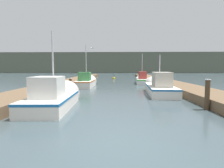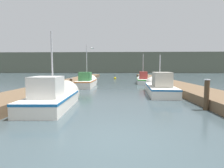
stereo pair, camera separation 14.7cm
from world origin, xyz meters
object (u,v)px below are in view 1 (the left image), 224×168
at_px(fishing_boat_0, 55,97).
at_px(seagull_lead, 92,48).
at_px(mooring_piling_0, 207,94).
at_px(fishing_boat_1, 158,86).
at_px(channel_buoy, 114,78).
at_px(fishing_boat_3, 142,79).
at_px(fishing_boat_2, 87,82).
at_px(mooring_piling_1, 70,83).

relative_size(fishing_boat_0, seagull_lead, 9.35).
height_order(fishing_boat_0, seagull_lead, seagull_lead).
xyz_separation_m(mooring_piling_0, seagull_lead, (-6.51, 8.32, 3.04)).
relative_size(fishing_boat_1, channel_buoy, 6.76).
xyz_separation_m(fishing_boat_1, channel_buoy, (-3.77, 16.78, -0.36)).
xyz_separation_m(fishing_boat_3, mooring_piling_0, (0.91, -14.60, 0.27)).
xyz_separation_m(fishing_boat_0, fishing_boat_2, (-0.05, 9.62, 0.01)).
distance_m(fishing_boat_1, mooring_piling_0, 5.72).
height_order(mooring_piling_0, seagull_lead, seagull_lead).
bearing_deg(mooring_piling_1, fishing_boat_0, -80.65).
xyz_separation_m(fishing_boat_1, mooring_piling_1, (-7.67, 2.67, -0.00)).
bearing_deg(fishing_boat_0, fishing_boat_2, 87.97).
relative_size(fishing_boat_1, fishing_boat_2, 1.21).
relative_size(fishing_boat_2, seagull_lead, 10.46).
bearing_deg(fishing_boat_2, seagull_lead, -66.24).
distance_m(fishing_boat_1, channel_buoy, 17.21).
xyz_separation_m(mooring_piling_1, channel_buoy, (3.90, 14.12, -0.35)).
relative_size(fishing_boat_1, fishing_boat_3, 1.09).
bearing_deg(fishing_boat_0, mooring_piling_0, -6.61).
height_order(channel_buoy, seagull_lead, seagull_lead).
bearing_deg(channel_buoy, mooring_piling_1, -105.43).
xyz_separation_m(fishing_boat_0, channel_buoy, (2.62, 21.89, -0.34)).
bearing_deg(fishing_boat_0, channel_buoy, 80.86).
height_order(fishing_boat_2, fishing_boat_3, fishing_boat_2).
relative_size(fishing_boat_1, mooring_piling_1, 6.76).
distance_m(fishing_boat_2, channel_buoy, 12.56).
distance_m(fishing_boat_0, channel_buoy, 22.05).
height_order(fishing_boat_3, mooring_piling_1, fishing_boat_3).
xyz_separation_m(fishing_boat_2, seagull_lead, (0.81, -1.85, 3.28)).
bearing_deg(channel_buoy, fishing_boat_1, -77.35).
height_order(fishing_boat_0, fishing_boat_3, fishing_boat_3).
relative_size(fishing_boat_2, fishing_boat_3, 0.90).
relative_size(fishing_boat_0, channel_buoy, 4.99).
xyz_separation_m(fishing_boat_3, mooring_piling_1, (-7.64, -6.29, 0.04)).
relative_size(fishing_boat_0, mooring_piling_1, 4.98).
xyz_separation_m(fishing_boat_2, fishing_boat_3, (6.41, 4.44, -0.04)).
bearing_deg(channel_buoy, seagull_lead, -97.50).
bearing_deg(fishing_boat_3, seagull_lead, -127.00).
bearing_deg(mooring_piling_0, fishing_boat_1, 98.88).
height_order(fishing_boat_1, channel_buoy, fishing_boat_1).
bearing_deg(fishing_boat_2, mooring_piling_0, -54.13).
height_order(fishing_boat_1, seagull_lead, seagull_lead).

